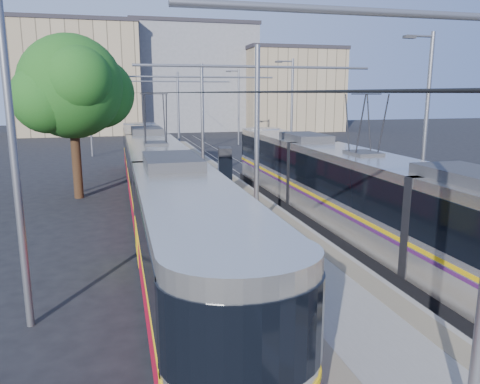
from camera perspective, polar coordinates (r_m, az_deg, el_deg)
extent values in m
plane|color=black|center=(12.08, 13.27, -15.64)|extent=(160.00, 160.00, 0.00)
cube|color=gray|center=(27.43, -3.37, 0.64)|extent=(4.00, 50.00, 0.30)
cube|color=gray|center=(27.17, -6.37, 0.81)|extent=(0.70, 50.00, 0.01)
cube|color=gray|center=(27.72, -0.43, 1.11)|extent=(0.70, 50.00, 0.01)
cube|color=gray|center=(26.98, -12.40, -0.11)|extent=(0.07, 70.00, 0.03)
cube|color=gray|center=(27.06, -9.36, 0.05)|extent=(0.07, 70.00, 0.03)
cube|color=gray|center=(28.15, 2.40, 0.66)|extent=(0.07, 70.00, 0.03)
cube|color=gray|center=(28.60, 5.15, 0.80)|extent=(0.07, 70.00, 0.03)
cube|color=black|center=(21.73, -9.92, -2.41)|extent=(2.30, 31.41, 0.40)
cube|color=beige|center=(21.39, -10.08, 1.87)|extent=(2.40, 29.81, 2.90)
cube|color=black|center=(21.31, -10.12, 3.20)|extent=(2.43, 29.81, 1.30)
cube|color=yellow|center=(21.46, -10.04, 0.82)|extent=(2.43, 29.81, 0.12)
cube|color=red|center=(21.56, -9.99, -0.48)|extent=(2.42, 29.81, 1.10)
cube|color=#2D2D30|center=(21.17, -10.23, 6.14)|extent=(1.68, 3.00, 0.30)
cube|color=black|center=(18.68, 14.29, -5.00)|extent=(2.30, 27.50, 0.40)
cube|color=beige|center=(18.28, 14.55, -0.04)|extent=(2.40, 25.90, 2.90)
cube|color=black|center=(18.18, 14.64, 1.50)|extent=(2.43, 25.90, 1.30)
cube|color=gold|center=(18.36, 14.49, -1.26)|extent=(2.43, 25.90, 0.12)
cube|color=#43164F|center=(18.40, 14.46, -1.72)|extent=(2.43, 25.90, 0.10)
cube|color=#2D2D30|center=(18.02, 14.82, 4.94)|extent=(1.68, 3.00, 0.30)
cylinder|color=slate|center=(18.24, 2.07, 6.51)|extent=(0.20, 0.20, 7.00)
cylinder|color=slate|center=(18.18, 2.14, 15.01)|extent=(9.20, 0.10, 0.10)
cylinder|color=slate|center=(29.90, -4.60, 8.62)|extent=(0.20, 0.20, 7.00)
cylinder|color=slate|center=(29.86, -4.68, 13.80)|extent=(9.20, 0.10, 0.10)
cylinder|color=slate|center=(41.75, -7.52, 9.50)|extent=(0.20, 0.20, 7.00)
cylinder|color=slate|center=(41.73, -7.63, 13.21)|extent=(9.20, 0.10, 0.10)
cylinder|color=black|center=(26.44, -11.36, 11.79)|extent=(0.02, 70.00, 0.02)
cylinder|color=black|center=(27.82, 3.94, 11.99)|extent=(0.02, 70.00, 0.02)
cylinder|color=slate|center=(11.72, -25.79, 3.25)|extent=(0.18, 0.18, 8.00)
cylinder|color=slate|center=(27.53, -19.55, 8.11)|extent=(0.18, 0.18, 8.00)
cube|color=#2D2D30|center=(27.51, -17.75, 16.06)|extent=(0.50, 0.22, 0.12)
cylinder|color=slate|center=(43.48, -17.86, 9.40)|extent=(0.18, 0.18, 8.00)
cube|color=#2D2D30|center=(43.46, -16.69, 14.42)|extent=(0.50, 0.22, 0.12)
cylinder|color=slate|center=(21.59, 21.67, 7.07)|extent=(0.18, 0.18, 8.00)
cube|color=#2D2D30|center=(21.02, 19.95, 17.34)|extent=(0.50, 0.22, 0.12)
cylinder|color=slate|center=(35.76, 6.32, 9.45)|extent=(0.18, 0.18, 8.00)
cube|color=#2D2D30|center=(35.42, 4.73, 15.53)|extent=(0.50, 0.22, 0.12)
cylinder|color=slate|center=(51.02, -0.17, 10.26)|extent=(0.18, 0.18, 8.00)
cube|color=#2D2D30|center=(50.79, -1.42, 14.48)|extent=(0.50, 0.22, 0.12)
cube|color=black|center=(24.43, -1.83, 2.56)|extent=(0.82, 1.17, 2.48)
cube|color=black|center=(24.41, -1.83, 2.93)|extent=(0.87, 1.22, 1.29)
cylinder|color=#382314|center=(26.33, -19.26, 3.08)|extent=(0.49, 0.49, 3.53)
sphere|color=#174614|center=(26.06, -19.89, 11.97)|extent=(5.29, 5.29, 5.29)
sphere|color=#174614|center=(26.86, -16.81, 11.44)|extent=(3.75, 3.75, 3.75)
cube|color=gray|center=(69.58, -19.03, 12.72)|extent=(16.00, 12.00, 14.38)
cube|color=#262328|center=(70.15, -19.46, 18.79)|extent=(16.32, 12.24, 0.50)
cube|color=gray|center=(74.27, -6.08, 13.44)|extent=(18.00, 14.00, 15.01)
cube|color=#262328|center=(74.88, -6.22, 19.39)|extent=(18.36, 14.28, 0.50)
cube|color=gray|center=(71.95, 6.05, 12.12)|extent=(14.00, 10.00, 11.56)
cube|color=#262328|center=(72.22, 6.16, 16.91)|extent=(14.28, 10.20, 0.50)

